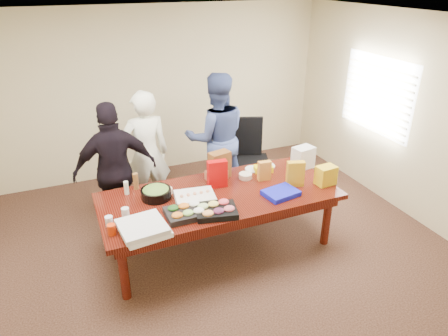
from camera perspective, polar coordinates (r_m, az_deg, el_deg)
name	(u,v)px	position (r m, az deg, el deg)	size (l,w,h in m)	color
floor	(220,246)	(5.22, -0.58, -10.95)	(5.50, 5.00, 0.02)	#47301E
ceiling	(219,18)	(4.20, -0.76, 20.30)	(5.50, 5.00, 0.02)	white
wall_back	(162,92)	(6.80, -8.73, 10.51)	(5.50, 0.04, 2.70)	beige
wall_front	(374,296)	(2.73, 20.34, -16.49)	(5.50, 0.04, 2.70)	beige
wall_right	(408,117)	(6.06, 24.39, 6.58)	(0.04, 5.00, 2.70)	beige
window_panel	(377,95)	(6.40, 20.67, 9.59)	(0.03, 1.40, 1.10)	white
window_blinds	(375,95)	(6.37, 20.40, 9.57)	(0.04, 1.36, 1.00)	beige
conference_table	(220,221)	(5.00, -0.60, -7.41)	(2.80, 1.20, 0.75)	#4C1C0F
office_chair	(252,159)	(6.18, 4.02, 1.28)	(0.56, 0.56, 1.10)	black
person_center	(146,154)	(5.59, -10.89, 1.88)	(0.65, 0.42, 1.78)	white
person_right	(217,138)	(5.89, -1.05, 4.25)	(0.92, 0.72, 1.90)	#3C4C85
person_left	(116,170)	(5.25, -15.00, -0.29)	(1.03, 0.43, 1.76)	black
veggie_tray	(186,213)	(4.40, -5.36, -6.30)	(0.43, 0.34, 0.07)	black
fruit_tray	(216,211)	(4.41, -1.12, -6.07)	(0.44, 0.34, 0.07)	black
sheet_cake	(195,197)	(4.67, -4.12, -4.15)	(0.45, 0.33, 0.08)	silver
salad_bowl	(156,194)	(4.76, -9.53, -3.57)	(0.35, 0.35, 0.11)	black
chip_bag_blue	(281,193)	(4.81, 7.98, -3.50)	(0.39, 0.29, 0.06)	#1218CB
chip_bag_red	(217,174)	(4.89, -0.95, -0.84)	(0.24, 0.10, 0.34)	#AC0606
chip_bag_yellow	(295,174)	(4.99, 10.00, -0.80)	(0.21, 0.08, 0.32)	gold
chip_bag_orange	(264,171)	(5.09, 5.69, -0.39)	(0.16, 0.07, 0.25)	orange
mayo_jar	(222,174)	(5.13, -0.23, -0.81)	(0.08, 0.08, 0.13)	white
mustard_bottle	(217,172)	(5.14, -0.97, -0.50)	(0.06, 0.06, 0.17)	yellow
dressing_bottle	(136,181)	(4.98, -12.29, -1.82)	(0.07, 0.07, 0.20)	brown
ranch_bottle	(126,188)	(4.90, -13.57, -2.74)	(0.05, 0.05, 0.16)	beige
banana_bunch	(263,169)	(5.34, 5.55, -0.10)	(0.24, 0.14, 0.08)	#EFD500
bread_loaf	(216,175)	(5.13, -1.06, -0.93)	(0.28, 0.12, 0.11)	#A25838
kraft_bag	(220,165)	(5.11, -0.62, 0.45)	(0.26, 0.15, 0.35)	brown
red_cup	(112,229)	(4.23, -15.52, -8.32)	(0.08, 0.08, 0.11)	red
clear_cup_a	(109,221)	(4.37, -15.84, -7.20)	(0.08, 0.08, 0.11)	white
clear_cup_b	(125,213)	(4.46, -13.68, -6.16)	(0.08, 0.08, 0.12)	silver
pizza_box_lower	(144,230)	(4.20, -11.12, -8.57)	(0.45, 0.45, 0.05)	white
pizza_box_upper	(142,227)	(4.17, -11.41, -8.06)	(0.45, 0.45, 0.05)	silver
plate_a	(266,166)	(5.50, 5.95, 0.31)	(0.24, 0.24, 0.01)	silver
plate_b	(253,169)	(5.40, 4.12, -0.14)	(0.22, 0.22, 0.01)	silver
dip_bowl_a	(245,176)	(5.15, 3.03, -1.13)	(0.16, 0.16, 0.07)	beige
dip_bowl_b	(166,191)	(4.86, -8.14, -3.17)	(0.15, 0.15, 0.06)	#F0E7C0
grocery_bag_white	(303,157)	(5.49, 11.06, 1.48)	(0.27, 0.19, 0.29)	white
grocery_bag_yellow	(326,175)	(5.13, 14.12, -1.00)	(0.24, 0.16, 0.24)	gold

